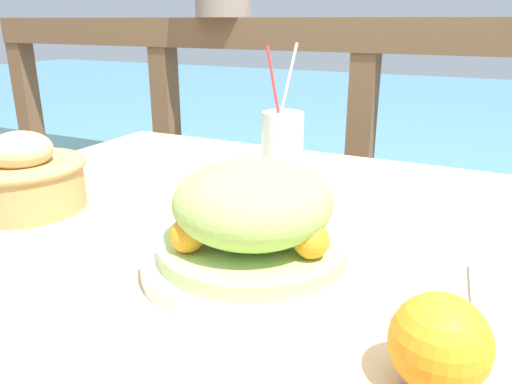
{
  "coord_description": "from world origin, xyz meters",
  "views": [
    {
      "loc": [
        0.36,
        -0.58,
        1.06
      ],
      "look_at": [
        0.07,
        -0.0,
        0.84
      ],
      "focal_mm": 35.0,
      "sensor_mm": 36.0,
      "label": 1
    }
  ],
  "objects": [
    {
      "name": "drink_glass",
      "position": [
        0.02,
        0.21,
        0.85
      ],
      "size": [
        0.07,
        0.07,
        0.25
      ],
      "color": "silver",
      "rests_on": "patio_table"
    },
    {
      "name": "railing_fence",
      "position": [
        0.0,
        0.81,
        0.73
      ],
      "size": [
        2.8,
        0.08,
        1.07
      ],
      "color": "brown",
      "rests_on": "ground_plane"
    },
    {
      "name": "fork",
      "position": [
        0.33,
        -0.13,
        0.78
      ],
      "size": [
        0.03,
        0.18,
        0.0
      ],
      "color": "silver",
      "rests_on": "patio_table"
    },
    {
      "name": "orange_near_basket",
      "position": [
        0.34,
        -0.21,
        0.82
      ],
      "size": [
        0.08,
        0.08,
        0.08
      ],
      "color": "orange",
      "rests_on": "patio_table"
    },
    {
      "name": "patio_table",
      "position": [
        0.0,
        0.0,
        0.67
      ],
      "size": [
        1.02,
        0.93,
        0.78
      ],
      "color": "tan",
      "rests_on": "ground_plane"
    },
    {
      "name": "salad_plate",
      "position": [
        0.11,
        -0.1,
        0.84
      ],
      "size": [
        0.26,
        0.26,
        0.13
      ],
      "color": "white",
      "rests_on": "patio_table"
    },
    {
      "name": "sea_backdrop",
      "position": [
        0.0,
        3.31,
        0.24
      ],
      "size": [
        12.0,
        4.0,
        0.47
      ],
      "color": "teal",
      "rests_on": "ground_plane"
    },
    {
      "name": "bread_basket",
      "position": [
        -0.3,
        -0.08,
        0.83
      ],
      "size": [
        0.19,
        0.19,
        0.12
      ],
      "color": "tan",
      "rests_on": "patio_table"
    },
    {
      "name": "knife",
      "position": [
        0.36,
        -0.07,
        0.78
      ],
      "size": [
        0.04,
        0.18,
        0.0
      ],
      "color": "silver",
      "rests_on": "patio_table"
    }
  ]
}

